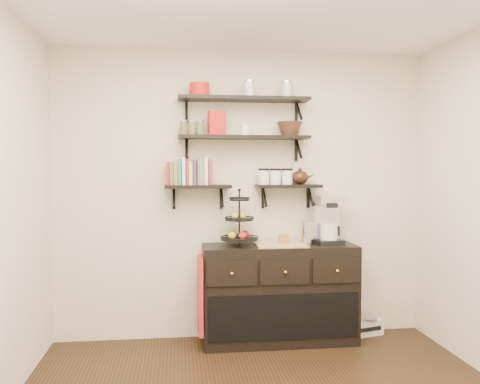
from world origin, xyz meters
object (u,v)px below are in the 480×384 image
object	(u,v)px
sideboard	(279,293)
radio	(367,326)
fruit_stand	(240,227)
coffee_maker	(327,221)

from	to	relation	value
sideboard	radio	distance (m)	0.96
fruit_stand	radio	xyz separation A→B (m)	(1.25, 0.09, -0.99)
sideboard	radio	size ratio (longest dim) A/B	4.42
sideboard	radio	world-z (taller)	sideboard
fruit_stand	radio	size ratio (longest dim) A/B	1.57
sideboard	fruit_stand	xyz separation A→B (m)	(-0.37, 0.00, 0.62)
fruit_stand	coffee_maker	size ratio (longest dim) A/B	1.10
fruit_stand	coffee_maker	bearing A→B (deg)	1.88
coffee_maker	radio	distance (m)	1.11
radio	fruit_stand	bearing A→B (deg)	167.72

